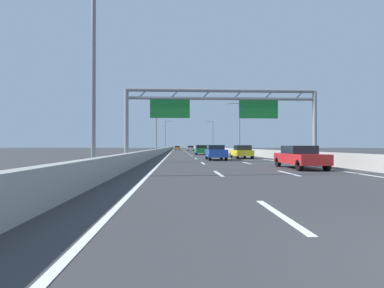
# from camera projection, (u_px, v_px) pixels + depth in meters

# --- Properties ---
(ground_plane) EXTENTS (260.00, 260.00, 0.00)m
(ground_plane) POSITION_uv_depth(u_px,v_px,m) (188.00, 150.00, 102.53)
(ground_plane) COLOR #38383A
(lane_dash_left_0) EXTENTS (0.16, 3.00, 0.01)m
(lane_dash_left_0) POSITION_uv_depth(u_px,v_px,m) (280.00, 215.00, 6.06)
(lane_dash_left_0) COLOR white
(lane_dash_left_0) RESTS_ON ground_plane
(lane_dash_left_1) EXTENTS (0.16, 3.00, 0.01)m
(lane_dash_left_1) POSITION_uv_depth(u_px,v_px,m) (218.00, 174.00, 15.05)
(lane_dash_left_1) COLOR white
(lane_dash_left_1) RESTS_ON ground_plane
(lane_dash_left_2) EXTENTS (0.16, 3.00, 0.01)m
(lane_dash_left_2) POSITION_uv_depth(u_px,v_px,m) (203.00, 163.00, 24.04)
(lane_dash_left_2) COLOR white
(lane_dash_left_2) RESTS_ON ground_plane
(lane_dash_left_3) EXTENTS (0.16, 3.00, 0.01)m
(lane_dash_left_3) POSITION_uv_depth(u_px,v_px,m) (196.00, 159.00, 33.03)
(lane_dash_left_3) COLOR white
(lane_dash_left_3) RESTS_ON ground_plane
(lane_dash_left_4) EXTENTS (0.16, 3.00, 0.01)m
(lane_dash_left_4) POSITION_uv_depth(u_px,v_px,m) (192.00, 156.00, 42.02)
(lane_dash_left_4) COLOR white
(lane_dash_left_4) RESTS_ON ground_plane
(lane_dash_left_5) EXTENTS (0.16, 3.00, 0.01)m
(lane_dash_left_5) POSITION_uv_depth(u_px,v_px,m) (189.00, 154.00, 51.00)
(lane_dash_left_5) COLOR white
(lane_dash_left_5) RESTS_ON ground_plane
(lane_dash_left_6) EXTENTS (0.16, 3.00, 0.01)m
(lane_dash_left_6) POSITION_uv_depth(u_px,v_px,m) (187.00, 153.00, 59.99)
(lane_dash_left_6) COLOR white
(lane_dash_left_6) RESTS_ON ground_plane
(lane_dash_left_7) EXTENTS (0.16, 3.00, 0.01)m
(lane_dash_left_7) POSITION_uv_depth(u_px,v_px,m) (186.00, 152.00, 68.98)
(lane_dash_left_7) COLOR white
(lane_dash_left_7) RESTS_ON ground_plane
(lane_dash_left_8) EXTENTS (0.16, 3.00, 0.01)m
(lane_dash_left_8) POSITION_uv_depth(u_px,v_px,m) (185.00, 151.00, 77.97)
(lane_dash_left_8) COLOR white
(lane_dash_left_8) RESTS_ON ground_plane
(lane_dash_left_9) EXTENTS (0.16, 3.00, 0.01)m
(lane_dash_left_9) POSITION_uv_depth(u_px,v_px,m) (184.00, 151.00, 86.96)
(lane_dash_left_9) COLOR white
(lane_dash_left_9) RESTS_ON ground_plane
(lane_dash_left_10) EXTENTS (0.16, 3.00, 0.01)m
(lane_dash_left_10) POSITION_uv_depth(u_px,v_px,m) (184.00, 150.00, 95.95)
(lane_dash_left_10) COLOR white
(lane_dash_left_10) RESTS_ON ground_plane
(lane_dash_left_11) EXTENTS (0.16, 3.00, 0.01)m
(lane_dash_left_11) POSITION_uv_depth(u_px,v_px,m) (183.00, 150.00, 104.94)
(lane_dash_left_11) COLOR white
(lane_dash_left_11) RESTS_ON ground_plane
(lane_dash_left_12) EXTENTS (0.16, 3.00, 0.01)m
(lane_dash_left_12) POSITION_uv_depth(u_px,v_px,m) (183.00, 150.00, 113.93)
(lane_dash_left_12) COLOR white
(lane_dash_left_12) RESTS_ON ground_plane
(lane_dash_left_13) EXTENTS (0.16, 3.00, 0.01)m
(lane_dash_left_13) POSITION_uv_depth(u_px,v_px,m) (182.00, 149.00, 122.91)
(lane_dash_left_13) COLOR white
(lane_dash_left_13) RESTS_ON ground_plane
(lane_dash_left_14) EXTENTS (0.16, 3.00, 0.01)m
(lane_dash_left_14) POSITION_uv_depth(u_px,v_px,m) (182.00, 149.00, 131.90)
(lane_dash_left_14) COLOR white
(lane_dash_left_14) RESTS_ON ground_plane
(lane_dash_left_15) EXTENTS (0.16, 3.00, 0.01)m
(lane_dash_left_15) POSITION_uv_depth(u_px,v_px,m) (182.00, 149.00, 140.89)
(lane_dash_left_15) COLOR white
(lane_dash_left_15) RESTS_ON ground_plane
(lane_dash_left_16) EXTENTS (0.16, 3.00, 0.01)m
(lane_dash_left_16) POSITION_uv_depth(u_px,v_px,m) (181.00, 149.00, 149.88)
(lane_dash_left_16) COLOR white
(lane_dash_left_16) RESTS_ON ground_plane
(lane_dash_left_17) EXTENTS (0.16, 3.00, 0.01)m
(lane_dash_left_17) POSITION_uv_depth(u_px,v_px,m) (181.00, 149.00, 158.87)
(lane_dash_left_17) COLOR white
(lane_dash_left_17) RESTS_ON ground_plane
(lane_dash_right_1) EXTENTS (0.16, 3.00, 0.01)m
(lane_dash_right_1) POSITION_uv_depth(u_px,v_px,m) (289.00, 173.00, 15.23)
(lane_dash_right_1) COLOR white
(lane_dash_right_1) RESTS_ON ground_plane
(lane_dash_right_2) EXTENTS (0.16, 3.00, 0.01)m
(lane_dash_right_2) POSITION_uv_depth(u_px,v_px,m) (247.00, 163.00, 24.22)
(lane_dash_right_2) COLOR white
(lane_dash_right_2) RESTS_ON ground_plane
(lane_dash_right_3) EXTENTS (0.16, 3.00, 0.01)m
(lane_dash_right_3) POSITION_uv_depth(u_px,v_px,m) (228.00, 158.00, 33.21)
(lane_dash_right_3) COLOR white
(lane_dash_right_3) RESTS_ON ground_plane
(lane_dash_right_4) EXTENTS (0.16, 3.00, 0.01)m
(lane_dash_right_4) POSITION_uv_depth(u_px,v_px,m) (217.00, 156.00, 42.20)
(lane_dash_right_4) COLOR white
(lane_dash_right_4) RESTS_ON ground_plane
(lane_dash_right_5) EXTENTS (0.16, 3.00, 0.01)m
(lane_dash_right_5) POSITION_uv_depth(u_px,v_px,m) (210.00, 154.00, 51.18)
(lane_dash_right_5) COLOR white
(lane_dash_right_5) RESTS_ON ground_plane
(lane_dash_right_6) EXTENTS (0.16, 3.00, 0.01)m
(lane_dash_right_6) POSITION_uv_depth(u_px,v_px,m) (205.00, 153.00, 60.17)
(lane_dash_right_6) COLOR white
(lane_dash_right_6) RESTS_ON ground_plane
(lane_dash_right_7) EXTENTS (0.16, 3.00, 0.01)m
(lane_dash_right_7) POSITION_uv_depth(u_px,v_px,m) (202.00, 152.00, 69.16)
(lane_dash_right_7) COLOR white
(lane_dash_right_7) RESTS_ON ground_plane
(lane_dash_right_8) EXTENTS (0.16, 3.00, 0.01)m
(lane_dash_right_8) POSITION_uv_depth(u_px,v_px,m) (199.00, 151.00, 78.15)
(lane_dash_right_8) COLOR white
(lane_dash_right_8) RESTS_ON ground_plane
(lane_dash_right_9) EXTENTS (0.16, 3.00, 0.01)m
(lane_dash_right_9) POSITION_uv_depth(u_px,v_px,m) (197.00, 151.00, 87.14)
(lane_dash_right_9) COLOR white
(lane_dash_right_9) RESTS_ON ground_plane
(lane_dash_right_10) EXTENTS (0.16, 3.00, 0.01)m
(lane_dash_right_10) POSITION_uv_depth(u_px,v_px,m) (195.00, 150.00, 96.13)
(lane_dash_right_10) COLOR white
(lane_dash_right_10) RESTS_ON ground_plane
(lane_dash_right_11) EXTENTS (0.16, 3.00, 0.01)m
(lane_dash_right_11) POSITION_uv_depth(u_px,v_px,m) (193.00, 150.00, 105.12)
(lane_dash_right_11) COLOR white
(lane_dash_right_11) RESTS_ON ground_plane
(lane_dash_right_12) EXTENTS (0.16, 3.00, 0.01)m
(lane_dash_right_12) POSITION_uv_depth(u_px,v_px,m) (192.00, 150.00, 114.10)
(lane_dash_right_12) COLOR white
(lane_dash_right_12) RESTS_ON ground_plane
(lane_dash_right_13) EXTENTS (0.16, 3.00, 0.01)m
(lane_dash_right_13) POSITION_uv_depth(u_px,v_px,m) (191.00, 149.00, 123.09)
(lane_dash_right_13) COLOR white
(lane_dash_right_13) RESTS_ON ground_plane
(lane_dash_right_14) EXTENTS (0.16, 3.00, 0.01)m
(lane_dash_right_14) POSITION_uv_depth(u_px,v_px,m) (190.00, 149.00, 132.08)
(lane_dash_right_14) COLOR white
(lane_dash_right_14) RESTS_ON ground_plane
(lane_dash_right_15) EXTENTS (0.16, 3.00, 0.01)m
(lane_dash_right_15) POSITION_uv_depth(u_px,v_px,m) (189.00, 149.00, 141.07)
(lane_dash_right_15) COLOR white
(lane_dash_right_15) RESTS_ON ground_plane
(lane_dash_right_16) EXTENTS (0.16, 3.00, 0.01)m
(lane_dash_right_16) POSITION_uv_depth(u_px,v_px,m) (188.00, 149.00, 150.06)
(lane_dash_right_16) COLOR white
(lane_dash_right_16) RESTS_ON ground_plane
(lane_dash_right_17) EXTENTS (0.16, 3.00, 0.01)m
(lane_dash_right_17) POSITION_uv_depth(u_px,v_px,m) (188.00, 149.00, 159.05)
(lane_dash_right_17) COLOR white
(lane_dash_right_17) RESTS_ON ground_plane
(edge_line_left) EXTENTS (0.16, 176.00, 0.01)m
(edge_line_left) POSITION_uv_depth(u_px,v_px,m) (173.00, 151.00, 90.28)
(edge_line_left) COLOR white
(edge_line_left) RESTS_ON ground_plane
(edge_line_right) EXTENTS (0.16, 176.00, 0.01)m
(edge_line_right) POSITION_uv_depth(u_px,v_px,m) (207.00, 151.00, 90.81)
(edge_line_right) COLOR white
(edge_line_right) RESTS_ON ground_plane
(barrier_left) EXTENTS (0.45, 220.00, 0.95)m
(barrier_left) POSITION_uv_depth(u_px,v_px,m) (169.00, 148.00, 112.18)
(barrier_left) COLOR #9E9E99
(barrier_left) RESTS_ON ground_plane
(barrier_right) EXTENTS (0.45, 220.00, 0.95)m
(barrier_right) POSITION_uv_depth(u_px,v_px,m) (206.00, 148.00, 112.86)
(barrier_right) COLOR #9E9E99
(barrier_right) RESTS_ON ground_plane
(sign_gantry) EXTENTS (16.75, 0.36, 6.36)m
(sign_gantry) POSITION_uv_depth(u_px,v_px,m) (220.00, 106.00, 25.85)
(sign_gantry) COLOR gray
(sign_gantry) RESTS_ON ground_plane
(streetlamp_left_near) EXTENTS (2.58, 0.28, 9.50)m
(streetlamp_left_near) POSITION_uv_depth(u_px,v_px,m) (99.00, 59.00, 13.66)
(streetlamp_left_near) COLOR slate
(streetlamp_left_near) RESTS_ON ground_plane
(streetlamp_left_mid) EXTENTS (2.58, 0.28, 9.50)m
(streetlamp_left_mid) POSITION_uv_depth(u_px,v_px,m) (158.00, 124.00, 54.77)
(streetlamp_left_mid) COLOR slate
(streetlamp_left_mid) RESTS_ON ground_plane
(streetlamp_right_mid) EXTENTS (2.58, 0.28, 9.50)m
(streetlamp_right_mid) POSITION_uv_depth(u_px,v_px,m) (238.00, 124.00, 55.51)
(streetlamp_right_mid) COLOR slate
(streetlamp_right_mid) RESTS_ON ground_plane
(streetlamp_left_far) EXTENTS (2.58, 0.28, 9.50)m
(streetlamp_left_far) POSITION_uv_depth(u_px,v_px,m) (166.00, 134.00, 95.88)
(streetlamp_left_far) COLOR slate
(streetlamp_left_far) RESTS_ON ground_plane
(streetlamp_right_far) EXTENTS (2.58, 0.28, 9.50)m
(streetlamp_right_far) POSITION_uv_depth(u_px,v_px,m) (212.00, 134.00, 96.62)
(streetlamp_right_far) COLOR slate
(streetlamp_right_far) RESTS_ON ground_plane
(blue_car) EXTENTS (1.79, 4.14, 1.49)m
(blue_car) POSITION_uv_depth(u_px,v_px,m) (216.00, 152.00, 29.93)
(blue_car) COLOR #2347AD
(blue_car) RESTS_ON ground_plane
(silver_car) EXTENTS (1.87, 4.13, 1.46)m
(silver_car) POSITION_uv_depth(u_px,v_px,m) (191.00, 148.00, 84.41)
(silver_car) COLOR #A8ADB2
(silver_car) RESTS_ON ground_plane
(red_car) EXTENTS (1.79, 4.61, 1.42)m
(red_car) POSITION_uv_depth(u_px,v_px,m) (300.00, 157.00, 18.51)
(red_car) COLOR red
(red_car) RESTS_ON ground_plane
(orange_car) EXTENTS (1.85, 4.41, 1.42)m
(orange_car) POSITION_uv_depth(u_px,v_px,m) (177.00, 148.00, 98.84)
(orange_car) COLOR orange
(orange_car) RESTS_ON ground_plane
(green_car) EXTENTS (1.87, 4.60, 1.54)m
(green_car) POSITION_uv_depth(u_px,v_px,m) (201.00, 150.00, 47.45)
(green_car) COLOR #1E7A38
(green_car) RESTS_ON ground_plane
(yellow_car) EXTENTS (1.84, 4.59, 1.48)m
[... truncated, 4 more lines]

